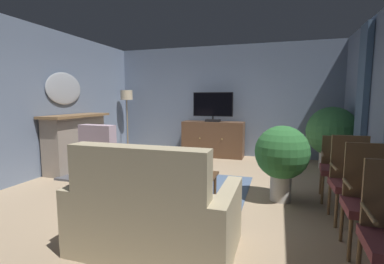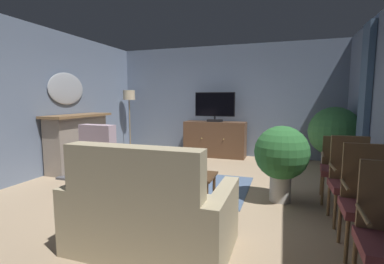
# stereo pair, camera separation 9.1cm
# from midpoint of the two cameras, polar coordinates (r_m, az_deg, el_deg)

# --- Properties ---
(ground_plane) EXTENTS (6.32, 6.60, 0.04)m
(ground_plane) POSITION_cam_midpoint_polar(r_m,az_deg,el_deg) (4.63, -0.87, -11.98)
(ground_plane) COLOR tan
(wall_back) EXTENTS (6.32, 0.10, 2.83)m
(wall_back) POSITION_cam_midpoint_polar(r_m,az_deg,el_deg) (7.33, 7.07, 6.35)
(wall_back) COLOR slate
(wall_back) RESTS_ON ground_plane
(wall_left) EXTENTS (0.10, 6.60, 2.83)m
(wall_left) POSITION_cam_midpoint_polar(r_m,az_deg,el_deg) (6.01, -28.22, 5.48)
(wall_left) COLOR slate
(wall_left) RESTS_ON ground_plane
(curtain_panel_far) EXTENTS (0.10, 0.44, 2.38)m
(curtain_panel_far) POSITION_cam_midpoint_polar(r_m,az_deg,el_deg) (5.65, 32.50, 6.61)
(curtain_panel_far) COLOR slate
(rug_central) EXTENTS (2.72, 1.62, 0.01)m
(rug_central) POSITION_cam_midpoint_polar(r_m,az_deg,el_deg) (4.92, -4.20, -10.54)
(rug_central) COLOR slate
(rug_central) RESTS_ON ground_plane
(fireplace) EXTENTS (0.89, 1.61, 1.15)m
(fireplace) POSITION_cam_midpoint_polar(r_m,az_deg,el_deg) (6.27, -21.91, -2.14)
(fireplace) COLOR #4C4C51
(fireplace) RESTS_ON ground_plane
(wall_mirror_oval) EXTENTS (0.06, 0.98, 0.66)m
(wall_mirror_oval) POSITION_cam_midpoint_polar(r_m,az_deg,el_deg) (6.37, -24.09, 8.16)
(wall_mirror_oval) COLOR #B2B7BF
(tv_cabinet) EXTENTS (1.56, 0.52, 0.90)m
(tv_cabinet) POSITION_cam_midpoint_polar(r_m,az_deg,el_deg) (7.11, 5.12, -1.65)
(tv_cabinet) COLOR #402A1C
(tv_cabinet) RESTS_ON ground_plane
(television) EXTENTS (1.01, 0.20, 0.74)m
(television) POSITION_cam_midpoint_polar(r_m,az_deg,el_deg) (6.98, 5.10, 5.32)
(television) COLOR black
(television) RESTS_ON tv_cabinet
(coffee_table) EXTENTS (1.04, 0.55, 0.42)m
(coffee_table) POSITION_cam_midpoint_polar(r_m,az_deg,el_deg) (4.01, -2.05, -9.13)
(coffee_table) COLOR #4C331E
(coffee_table) RESTS_ON ground_plane
(tv_remote) EXTENTS (0.17, 0.05, 0.02)m
(tv_remote) POSITION_cam_midpoint_polar(r_m,az_deg,el_deg) (3.86, -0.45, -8.88)
(tv_remote) COLOR black
(tv_remote) RESTS_ON coffee_table
(folded_newspaper) EXTENTS (0.36, 0.31, 0.01)m
(folded_newspaper) POSITION_cam_midpoint_polar(r_m,az_deg,el_deg) (3.88, -1.09, -8.92)
(folded_newspaper) COLOR silver
(folded_newspaper) RESTS_ON coffee_table
(sofa_floral) EXTENTS (1.56, 0.93, 1.08)m
(sofa_floral) POSITION_cam_midpoint_polar(r_m,az_deg,el_deg) (2.83, -7.69, -16.74)
(sofa_floral) COLOR tan
(sofa_floral) RESTS_ON ground_plane
(armchair_facing_sofa) EXTENTS (0.88, 0.93, 1.08)m
(armchair_facing_sofa) POSITION_cam_midpoint_polar(r_m,az_deg,el_deg) (4.81, -15.81, -7.19)
(armchair_facing_sofa) COLOR #AD93A3
(armchair_facing_sofa) RESTS_ON ground_plane
(side_chair_tucked_against_wall) EXTENTS (0.47, 0.45, 1.05)m
(side_chair_tucked_against_wall) POSITION_cam_midpoint_polar(r_m,az_deg,el_deg) (3.19, 33.22, -11.41)
(side_chair_tucked_against_wall) COLOR brown
(side_chair_tucked_against_wall) RESTS_ON ground_plane
(side_chair_nearest_door) EXTENTS (0.47, 0.45, 1.03)m
(side_chair_nearest_door) POSITION_cam_midpoint_polar(r_m,az_deg,el_deg) (3.85, 30.49, -8.27)
(side_chair_nearest_door) COLOR brown
(side_chair_nearest_door) RESTS_ON ground_plane
(side_chair_far_end) EXTENTS (0.53, 0.54, 0.92)m
(side_chair_far_end) POSITION_cam_midpoint_polar(r_m,az_deg,el_deg) (4.56, 28.64, -6.30)
(side_chair_far_end) COLOR brown
(side_chair_far_end) RESTS_ON ground_plane
(potted_plant_on_hearth_side) EXTENTS (0.77, 0.77, 1.10)m
(potted_plant_on_hearth_side) POSITION_cam_midpoint_polar(r_m,az_deg,el_deg) (4.18, 18.57, -4.53)
(potted_plant_on_hearth_side) COLOR beige
(potted_plant_on_hearth_side) RESTS_ON ground_plane
(potted_plant_tall_palm_by_window) EXTENTS (1.02, 1.02, 1.31)m
(potted_plant_tall_palm_by_window) POSITION_cam_midpoint_polar(r_m,az_deg,el_deg) (6.46, 27.60, -0.24)
(potted_plant_tall_palm_by_window) COLOR beige
(potted_plant_tall_palm_by_window) RESTS_ON ground_plane
(cat) EXTENTS (0.66, 0.30, 0.20)m
(cat) POSITION_cam_midpoint_polar(r_m,az_deg,el_deg) (5.79, -10.91, -7.08)
(cat) COLOR #2D2D33
(cat) RESTS_ON ground_plane
(floor_lamp) EXTENTS (0.34, 0.34, 1.71)m
(floor_lamp) POSITION_cam_midpoint_polar(r_m,az_deg,el_deg) (7.82, -12.48, 5.59)
(floor_lamp) COLOR #4C4233
(floor_lamp) RESTS_ON ground_plane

